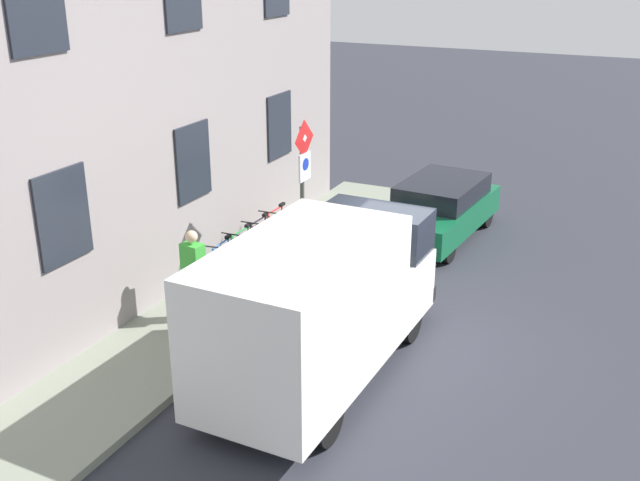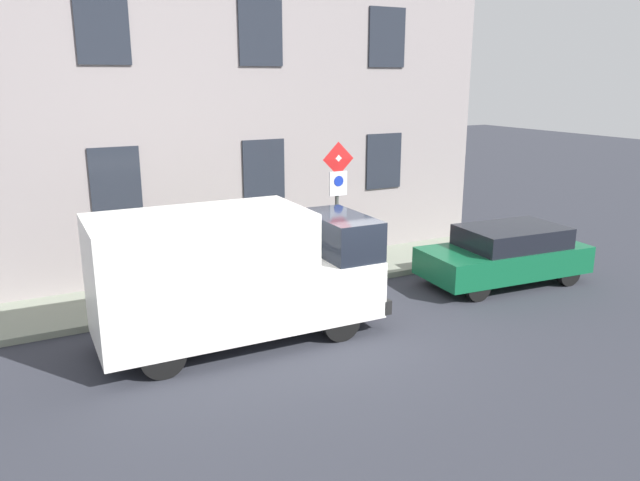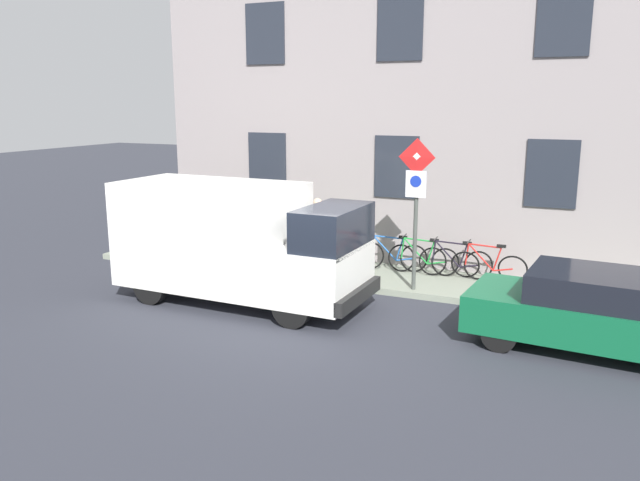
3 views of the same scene
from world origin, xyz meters
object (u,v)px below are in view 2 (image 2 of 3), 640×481
at_px(parked_hatchback, 506,253).
at_px(bicycle_blue, 278,255).
at_px(sign_post_stacked, 338,192).
at_px(bicycle_red, 356,244).
at_px(delivery_van, 234,273).
at_px(bicycle_green, 305,251).
at_px(pedestrian, 216,247).
at_px(bicycle_black, 331,247).

bearing_deg(parked_hatchback, bicycle_blue, -30.07).
relative_size(sign_post_stacked, bicycle_red, 1.83).
distance_m(sign_post_stacked, delivery_van, 3.90).
xyz_separation_m(parked_hatchback, bicycle_green, (3.14, 3.80, -0.22)).
bearing_deg(delivery_van, sign_post_stacked, 31.54).
distance_m(sign_post_stacked, pedestrian, 3.05).
height_order(bicycle_blue, pedestrian, pedestrian).
bearing_deg(bicycle_black, parked_hatchback, 130.56).
bearing_deg(pedestrian, sign_post_stacked, 171.42).
distance_m(delivery_van, bicycle_black, 5.14).
bearing_deg(bicycle_blue, sign_post_stacked, 116.83).
distance_m(delivery_van, pedestrian, 2.87).
bearing_deg(pedestrian, bicycle_green, -159.20).
bearing_deg(bicycle_black, pedestrian, 5.11).
xyz_separation_m(sign_post_stacked, parked_hatchback, (-1.77, -3.64, -1.52)).
bearing_deg(bicycle_green, bicycle_black, 177.90).
xyz_separation_m(sign_post_stacked, pedestrian, (0.88, 2.67, -1.19)).
relative_size(delivery_van, bicycle_green, 3.14).
bearing_deg(parked_hatchback, bicycle_green, -35.11).
bearing_deg(pedestrian, bicycle_blue, -154.57).
distance_m(parked_hatchback, pedestrian, 6.85).
relative_size(parked_hatchback, bicycle_blue, 2.41).
distance_m(parked_hatchback, bicycle_red, 3.89).
relative_size(bicycle_red, pedestrian, 1.00).
distance_m(bicycle_red, bicycle_black, 0.76).
distance_m(parked_hatchback, bicycle_black, 4.38).
height_order(delivery_van, bicycle_red, delivery_van).
relative_size(bicycle_green, pedestrian, 1.00).
bearing_deg(bicycle_green, parked_hatchback, 138.32).
height_order(sign_post_stacked, parked_hatchback, sign_post_stacked).
relative_size(parked_hatchback, bicycle_green, 2.41).
height_order(parked_hatchback, bicycle_red, parked_hatchback).
bearing_deg(bicycle_red, delivery_van, 33.60).
height_order(sign_post_stacked, bicycle_black, sign_post_stacked).
height_order(bicycle_black, pedestrian, pedestrian).
distance_m(bicycle_black, pedestrian, 3.36).
xyz_separation_m(sign_post_stacked, bicycle_green, (1.37, 0.16, -1.75)).
relative_size(sign_post_stacked, bicycle_blue, 1.83).
xyz_separation_m(parked_hatchback, bicycle_red, (3.14, 2.27, -0.22)).
xyz_separation_m(delivery_van, bicycle_green, (3.29, -3.11, -0.82)).
relative_size(parked_hatchback, bicycle_black, 2.40).
relative_size(bicycle_black, pedestrian, 1.00).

